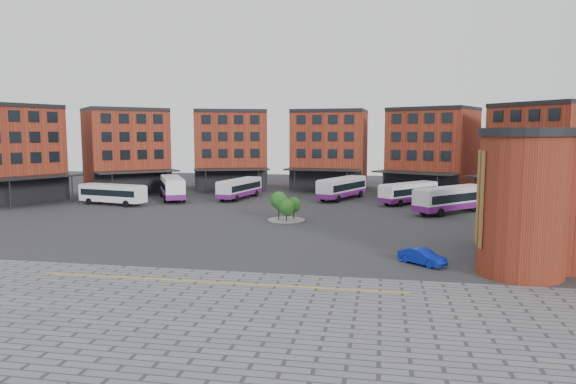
% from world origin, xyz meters
% --- Properties ---
extents(ground, '(160.00, 160.00, 0.00)m').
position_xyz_m(ground, '(0.00, 0.00, 0.00)').
color(ground, '#28282B').
rests_on(ground, ground).
extents(paving_zone, '(50.00, 22.00, 0.02)m').
position_xyz_m(paving_zone, '(2.00, -22.00, 0.01)').
color(paving_zone, slate).
rests_on(paving_zone, ground).
extents(yellow_line, '(26.00, 0.15, 0.02)m').
position_xyz_m(yellow_line, '(2.00, -14.00, 0.03)').
color(yellow_line, gold).
rests_on(yellow_line, paving_zone).
extents(main_building, '(94.14, 42.48, 14.60)m').
position_xyz_m(main_building, '(-4.77, 38.25, 7.23)').
color(main_building, maroon).
rests_on(main_building, ground).
extents(tree_island, '(4.40, 4.40, 3.50)m').
position_xyz_m(tree_island, '(1.97, 11.52, 1.82)').
color(tree_island, gray).
rests_on(tree_island, ground).
extents(bus_a, '(10.67, 4.46, 2.94)m').
position_xyz_m(bus_a, '(-25.06, 20.53, 1.74)').
color(bus_a, white).
rests_on(bus_a, ground).
extents(bus_b, '(8.34, 12.30, 3.50)m').
position_xyz_m(bus_b, '(-19.09, 27.89, 1.89)').
color(bus_b, white).
rests_on(bus_b, ground).
extents(bus_c, '(4.60, 11.34, 3.11)m').
position_xyz_m(bus_c, '(-8.99, 30.67, 1.69)').
color(bus_c, silver).
rests_on(bus_c, ground).
extents(bus_d, '(7.12, 12.06, 3.36)m').
position_xyz_m(bus_d, '(6.92, 32.95, 1.82)').
color(bus_d, silver).
rests_on(bus_d, ground).
extents(bus_e, '(8.89, 9.93, 3.06)m').
position_xyz_m(bus_e, '(16.91, 29.58, 1.66)').
color(bus_e, white).
rests_on(bus_e, ground).
extents(bus_f, '(10.43, 10.60, 3.41)m').
position_xyz_m(bus_f, '(21.92, 21.46, 1.85)').
color(bus_f, silver).
rests_on(bus_f, ground).
extents(blue_car, '(3.81, 3.52, 1.27)m').
position_xyz_m(blue_car, '(16.27, -6.30, 0.64)').
color(blue_car, '#0C20A0').
rests_on(blue_car, ground).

